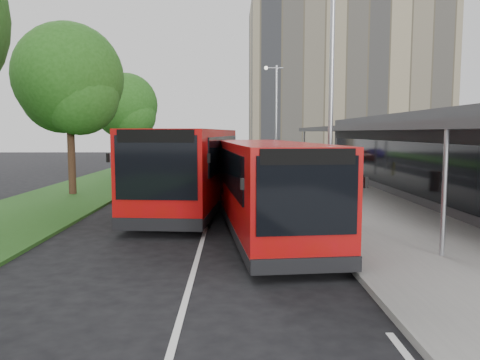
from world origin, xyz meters
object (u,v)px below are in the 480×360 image
object	(u,v)px
lamp_post_far	(275,111)
bollard	(291,169)
lamp_post_near	(329,84)
bus_main	(266,187)
tree_far	(126,109)
car_far	(212,153)
bus_second	(191,168)
litter_bin	(331,181)
tree_mid	(69,85)
car_near	(243,155)

from	to	relation	value
lamp_post_far	bollard	xyz separation A→B (m)	(0.80, -3.83, -4.11)
lamp_post_near	bus_main	size ratio (longest dim) A/B	0.79
tree_far	car_far	xyz separation A→B (m)	(5.33, 22.41, -4.25)
tree_far	bus_second	distance (m)	17.39
car_far	litter_bin	bearing A→B (deg)	-66.14
tree_mid	bollard	xyz separation A→B (m)	(11.93, 9.12, -4.77)
lamp_post_far	bus_second	size ratio (longest dim) A/B	0.69
lamp_post_near	bus_main	distance (m)	4.30
tree_mid	car_near	size ratio (longest dim) A/B	2.09
litter_bin	bollard	size ratio (longest dim) A/B	1.12
tree_mid	lamp_post_far	world-z (taller)	tree_mid
bus_main	bus_second	distance (m)	5.52
bollard	car_near	distance (m)	19.20
car_near	lamp_post_far	bearing A→B (deg)	-66.10
bollard	tree_far	bearing A→B (deg)	166.44
tree_far	car_near	size ratio (longest dim) A/B	1.87
bollard	lamp_post_near	bearing A→B (deg)	-92.83
lamp_post_far	car_far	xyz separation A→B (m)	(-5.80, 21.46, -4.16)
tree_far	tree_mid	bearing A→B (deg)	-90.00
lamp_post_near	car_near	distance (m)	35.45
bus_main	lamp_post_far	bearing A→B (deg)	78.49
tree_mid	lamp_post_far	xyz separation A→B (m)	(11.13, 12.95, -0.66)
tree_mid	bus_second	bearing A→B (deg)	-32.45
lamp_post_far	bollard	world-z (taller)	lamp_post_far
tree_mid	litter_bin	size ratio (longest dim) A/B	8.16
bus_main	bollard	distance (m)	18.13
lamp_post_far	car_near	xyz separation A→B (m)	(-2.16, 15.15, -4.04)
lamp_post_near	bus_second	size ratio (longest dim) A/B	0.69
bus_main	car_near	world-z (taller)	bus_main
lamp_post_near	car_near	bearing A→B (deg)	93.51
bollard	lamp_post_far	bearing A→B (deg)	101.81
bus_main	bus_second	bearing A→B (deg)	113.93
lamp_post_far	car_far	world-z (taller)	lamp_post_far
lamp_post_near	litter_bin	distance (m)	8.57
tree_mid	car_far	bearing A→B (deg)	81.20
lamp_post_near	tree_far	bearing A→B (deg)	120.29
tree_far	bus_second	world-z (taller)	tree_far
lamp_post_far	bollard	size ratio (longest dim) A/B	8.73
bollard	car_far	distance (m)	26.14
tree_far	litter_bin	xyz separation A→B (m)	(12.82, -11.69, -4.15)
tree_far	bollard	world-z (taller)	tree_far
lamp_post_near	bus_second	distance (m)	6.59
bus_second	car_far	distance (m)	38.38
tree_mid	bollard	bearing A→B (deg)	37.41
tree_mid	car_far	xyz separation A→B (m)	(5.33, 34.41, -4.82)
tree_mid	car_near	world-z (taller)	tree_mid
bus_main	car_near	distance (m)	36.84
car_far	lamp_post_near	bearing A→B (deg)	-70.57
tree_mid	bus_main	size ratio (longest dim) A/B	0.83
tree_mid	car_near	bearing A→B (deg)	72.29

